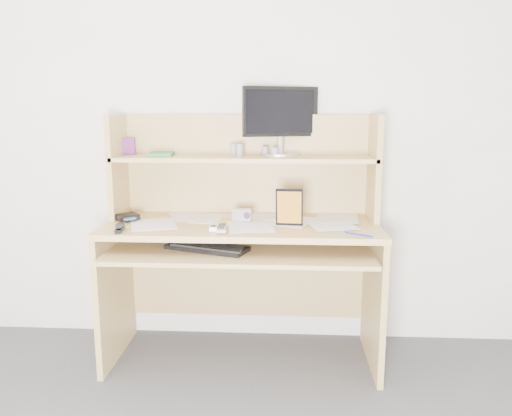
# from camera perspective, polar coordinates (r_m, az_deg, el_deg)

# --- Properties ---
(back_wall) EXTENTS (3.60, 0.04, 2.50)m
(back_wall) POSITION_cam_1_polar(r_m,az_deg,el_deg) (2.83, -1.09, 9.63)
(back_wall) COLOR white
(back_wall) RESTS_ON floor
(desk) EXTENTS (1.40, 0.70, 1.30)m
(desk) POSITION_cam_1_polar(r_m,az_deg,el_deg) (2.66, -1.45, -2.54)
(desk) COLOR tan
(desk) RESTS_ON floor
(paper_clutter) EXTENTS (1.32, 0.54, 0.01)m
(paper_clutter) POSITION_cam_1_polar(r_m,az_deg,el_deg) (2.57, -1.60, -1.68)
(paper_clutter) COLOR white
(paper_clutter) RESTS_ON desk
(keyboard) EXTENTS (0.43, 0.28, 0.03)m
(keyboard) POSITION_cam_1_polar(r_m,az_deg,el_deg) (2.45, -5.64, -4.48)
(keyboard) COLOR black
(keyboard) RESTS_ON desk
(tv_remote) EXTENTS (0.06, 0.16, 0.02)m
(tv_remote) POSITION_cam_1_polar(r_m,az_deg,el_deg) (2.40, -3.94, -2.29)
(tv_remote) COLOR #9FA09B
(tv_remote) RESTS_ON paper_clutter
(flip_phone) EXTENTS (0.05, 0.08, 0.02)m
(flip_phone) POSITION_cam_1_polar(r_m,az_deg,el_deg) (2.41, -4.89, -2.18)
(flip_phone) COLOR silver
(flip_phone) RESTS_ON paper_clutter
(stapler) EXTENTS (0.05, 0.12, 0.03)m
(stapler) POSITION_cam_1_polar(r_m,az_deg,el_deg) (2.47, -15.32, -2.06)
(stapler) COLOR black
(stapler) RESTS_ON paper_clutter
(wallet) EXTENTS (0.14, 0.14, 0.03)m
(wallet) POSITION_cam_1_polar(r_m,az_deg,el_deg) (2.71, -14.51, -0.97)
(wallet) COLOR black
(wallet) RESTS_ON paper_clutter
(sticky_note_pad) EXTENTS (0.08, 0.08, 0.01)m
(sticky_note_pad) POSITION_cam_1_polar(r_m,az_deg,el_deg) (2.61, -3.42, -1.43)
(sticky_note_pad) COLOR yellow
(sticky_note_pad) RESTS_ON desk
(digital_camera) EXTENTS (0.11, 0.06, 0.06)m
(digital_camera) POSITION_cam_1_polar(r_m,az_deg,el_deg) (2.60, -1.60, -0.76)
(digital_camera) COLOR #AEAFB1
(digital_camera) RESTS_ON paper_clutter
(game_case) EXTENTS (0.13, 0.03, 0.19)m
(game_case) POSITION_cam_1_polar(r_m,az_deg,el_deg) (2.46, 3.82, 0.09)
(game_case) COLOR black
(game_case) RESTS_ON paper_clutter
(blue_pen) EXTENTS (0.12, 0.09, 0.01)m
(blue_pen) POSITION_cam_1_polar(r_m,az_deg,el_deg) (2.33, 11.62, -2.98)
(blue_pen) COLOR #161AAA
(blue_pen) RESTS_ON paper_clutter
(card_box) EXTENTS (0.07, 0.03, 0.09)m
(card_box) POSITION_cam_1_polar(r_m,az_deg,el_deg) (2.84, -14.37, 6.82)
(card_box) COLOR maroon
(card_box) RESTS_ON desk
(shelf_book) EXTENTS (0.14, 0.18, 0.02)m
(shelf_book) POSITION_cam_1_polar(r_m,az_deg,el_deg) (2.75, -10.78, 6.07)
(shelf_book) COLOR #307953
(shelf_book) RESTS_ON desk
(chip_stack_a) EXTENTS (0.05, 0.05, 0.05)m
(chip_stack_a) POSITION_cam_1_polar(r_m,az_deg,el_deg) (2.69, 1.03, 6.52)
(chip_stack_a) COLOR black
(chip_stack_a) RESTS_ON desk
(chip_stack_b) EXTENTS (0.05, 0.05, 0.07)m
(chip_stack_b) POSITION_cam_1_polar(r_m,az_deg,el_deg) (2.70, -2.59, 6.68)
(chip_stack_b) COLOR silver
(chip_stack_b) RESTS_ON desk
(chip_stack_c) EXTENTS (0.05, 0.05, 0.05)m
(chip_stack_c) POSITION_cam_1_polar(r_m,az_deg,el_deg) (2.64, 2.15, 6.42)
(chip_stack_c) COLOR black
(chip_stack_c) RESTS_ON desk
(chip_stack_d) EXTENTS (0.04, 0.04, 0.07)m
(chip_stack_d) POSITION_cam_1_polar(r_m,az_deg,el_deg) (2.66, -1.88, 6.63)
(chip_stack_d) COLOR silver
(chip_stack_d) RESTS_ON desk
(monitor) EXTENTS (0.40, 0.22, 0.37)m
(monitor) POSITION_cam_1_polar(r_m,az_deg,el_deg) (2.72, 2.81, 10.13)
(monitor) COLOR #BAB9BF
(monitor) RESTS_ON desk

